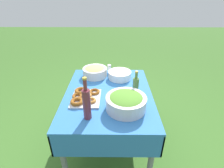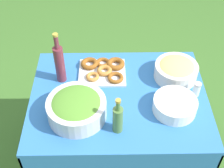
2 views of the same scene
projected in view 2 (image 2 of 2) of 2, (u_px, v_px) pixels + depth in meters
name	position (u px, v px, depth m)	size (l,w,h in m)	color
ground_plane	(117.00, 159.00, 2.49)	(14.00, 14.00, 0.00)	#3D6B28
picnic_table	(119.00, 107.00, 2.05)	(1.12, 0.87, 0.74)	#2D6BB2
salad_bowl	(77.00, 107.00, 1.81)	(0.35, 0.35, 0.14)	silver
pasta_bowl	(176.00, 70.00, 2.05)	(0.28, 0.28, 0.12)	silver
donut_platter	(103.00, 70.00, 2.12)	(0.34, 0.29, 0.05)	silver
plate_stack	(175.00, 105.00, 1.86)	(0.26, 0.26, 0.08)	white
olive_oil_bottle	(118.00, 119.00, 1.72)	(0.06, 0.06, 0.25)	#4C7238
wine_bottle	(60.00, 63.00, 1.98)	(0.06, 0.06, 0.37)	maroon
salt_shaker	(197.00, 89.00, 1.95)	(0.05, 0.05, 0.10)	white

